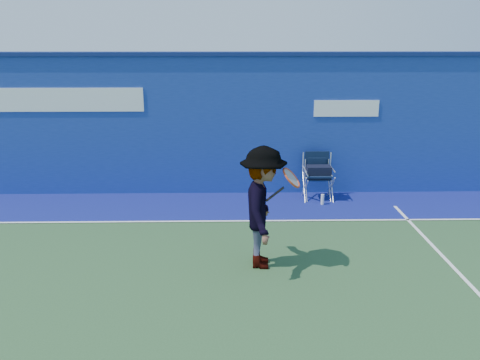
{
  "coord_description": "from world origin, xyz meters",
  "views": [
    {
      "loc": [
        1.09,
        -5.88,
        3.46
      ],
      "look_at": [
        1.26,
        2.6,
        1.0
      ],
      "focal_mm": 38.0,
      "sensor_mm": 36.0,
      "label": 1
    }
  ],
  "objects_px": {
    "tennis_player": "(263,208)",
    "directors_chair_left": "(318,182)",
    "water_bottle": "(322,200)",
    "directors_chair_right": "(318,185)"
  },
  "relations": [
    {
      "from": "directors_chair_left",
      "to": "water_bottle",
      "type": "xyz_separation_m",
      "value": [
        0.04,
        -0.41,
        -0.25
      ]
    },
    {
      "from": "water_bottle",
      "to": "tennis_player",
      "type": "bearing_deg",
      "value": -116.83
    },
    {
      "from": "water_bottle",
      "to": "tennis_player",
      "type": "height_order",
      "value": "tennis_player"
    },
    {
      "from": "tennis_player",
      "to": "directors_chair_left",
      "type": "bearing_deg",
      "value": 66.71
    },
    {
      "from": "water_bottle",
      "to": "tennis_player",
      "type": "relative_size",
      "value": 0.12
    },
    {
      "from": "directors_chair_right",
      "to": "water_bottle",
      "type": "distance_m",
      "value": 0.44
    },
    {
      "from": "directors_chair_left",
      "to": "water_bottle",
      "type": "relative_size",
      "value": 3.82
    },
    {
      "from": "water_bottle",
      "to": "tennis_player",
      "type": "distance_m",
      "value": 3.29
    },
    {
      "from": "directors_chair_left",
      "to": "directors_chair_right",
      "type": "xyz_separation_m",
      "value": [
        -0.0,
        -0.01,
        -0.05
      ]
    },
    {
      "from": "directors_chair_right",
      "to": "water_bottle",
      "type": "relative_size",
      "value": 4.44
    }
  ]
}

